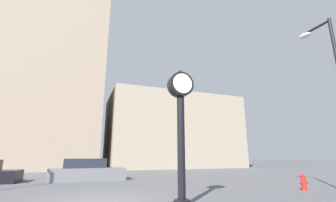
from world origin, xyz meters
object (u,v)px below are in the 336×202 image
(car_grey, at_px, (87,171))
(street_clock, at_px, (181,122))
(fire_hydrant_near, at_px, (304,182))
(street_lamp_right, at_px, (331,77))

(car_grey, bearing_deg, street_clock, -78.03)
(street_clock, bearing_deg, fire_hydrant_near, 10.22)
(fire_hydrant_near, bearing_deg, street_clock, -169.78)
(street_lamp_right, bearing_deg, street_clock, 171.60)
(street_clock, bearing_deg, street_lamp_right, -8.40)
(fire_hydrant_near, bearing_deg, car_grey, 138.52)
(car_grey, xyz_separation_m, fire_hydrant_near, (9.42, -8.32, -0.21))
(street_clock, relative_size, car_grey, 0.94)
(fire_hydrant_near, distance_m, street_lamp_right, 4.96)
(car_grey, height_order, street_lamp_right, street_lamp_right)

